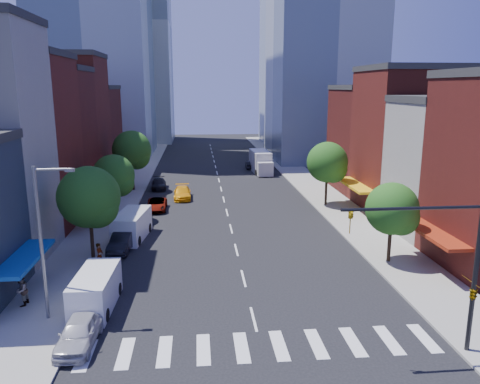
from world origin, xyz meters
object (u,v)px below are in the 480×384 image
at_px(parked_car_second, 122,242).
at_px(taxi, 182,193).
at_px(traffic_car_oncoming, 250,165).
at_px(parked_car_third, 157,204).
at_px(cargo_van_far, 132,226).
at_px(cargo_van_near, 95,291).
at_px(parked_car_rear, 159,184).
at_px(parked_car_front, 79,332).
at_px(pedestrian_near, 100,255).
at_px(pedestrian_far, 21,290).
at_px(box_truck, 261,162).
at_px(traffic_car_far, 258,160).

bearing_deg(parked_car_second, taxi, 81.35).
bearing_deg(parked_car_second, traffic_car_oncoming, 73.91).
distance_m(parked_car_third, cargo_van_far, 10.02).
bearing_deg(cargo_van_near, taxi, 83.43).
distance_m(parked_car_rear, taxi, 6.81).
bearing_deg(parked_car_front, traffic_car_oncoming, 76.51).
bearing_deg(taxi, pedestrian_near, -105.14).
xyz_separation_m(parked_car_rear, pedestrian_far, (-5.76, -34.17, 0.46)).
bearing_deg(parked_car_rear, taxi, -65.16).
relative_size(box_truck, pedestrian_near, 4.43).
bearing_deg(box_truck, pedestrian_near, -116.56).
relative_size(parked_car_front, parked_car_third, 0.96).
bearing_deg(parked_car_second, pedestrian_near, -98.75).
xyz_separation_m(cargo_van_near, pedestrian_near, (-0.99, 6.42, -0.02)).
bearing_deg(traffic_car_far, taxi, 69.20).
relative_size(pedestrian_near, pedestrian_far, 0.97).
xyz_separation_m(parked_car_second, traffic_car_oncoming, (15.17, 38.99, -0.11)).
height_order(cargo_van_near, cargo_van_far, cargo_van_far).
distance_m(traffic_car_far, box_truck, 8.30).
relative_size(box_truck, pedestrian_far, 4.29).
relative_size(taxi, traffic_car_far, 1.12).
distance_m(parked_car_rear, box_truck, 18.82).
height_order(cargo_van_far, traffic_car_far, cargo_van_far).
distance_m(parked_car_second, pedestrian_far, 10.93).
xyz_separation_m(parked_car_rear, traffic_car_far, (15.90, 19.18, 0.08)).
xyz_separation_m(pedestrian_near, pedestrian_far, (-3.56, -5.89, 0.03)).
bearing_deg(parked_car_third, traffic_car_oncoming, 62.40).
bearing_deg(traffic_car_oncoming, parked_car_rear, 48.04).
bearing_deg(parked_car_front, traffic_car_far, 75.90).
height_order(parked_car_rear, cargo_van_near, cargo_van_near).
bearing_deg(box_truck, pedestrian_far, -117.54).
height_order(parked_car_front, cargo_van_near, cargo_van_near).
relative_size(parked_car_rear, taxi, 0.94).
bearing_deg(pedestrian_near, parked_car_third, 4.03).
height_order(parked_car_front, box_truck, box_truck).
relative_size(parked_car_second, traffic_car_oncoming, 1.17).
bearing_deg(parked_car_second, cargo_van_near, -84.86).
height_order(parked_car_rear, pedestrian_far, pedestrian_far).
relative_size(parked_car_rear, box_truck, 0.55).
distance_m(cargo_van_near, pedestrian_near, 6.50).
xyz_separation_m(traffic_car_oncoming, pedestrian_far, (-19.73, -48.92, 0.50)).
distance_m(parked_car_third, pedestrian_far, 23.85).
bearing_deg(parked_car_rear, cargo_van_far, -96.22).
distance_m(pedestrian_near, pedestrian_far, 6.88).
relative_size(taxi, box_truck, 0.59).
height_order(traffic_car_far, pedestrian_near, pedestrian_near).
height_order(parked_car_second, parked_car_third, parked_car_second).
distance_m(cargo_van_near, taxi, 29.09).
xyz_separation_m(parked_car_rear, pedestrian_near, (-2.20, -28.28, 0.43)).
bearing_deg(traffic_car_oncoming, box_truck, 110.40).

